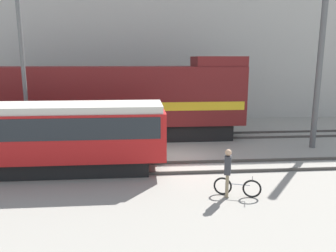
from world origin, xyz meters
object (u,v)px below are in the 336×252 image
freight_locomotive (102,101)px  streetcar (21,135)px  bicycle (237,187)px  person (228,168)px  utility_pole_center (319,73)px  utility_pole_left (22,58)px

freight_locomotive → streetcar: bearing=-114.6°
freight_locomotive → bicycle: 11.11m
person → utility_pole_center: utility_pole_center is taller
freight_locomotive → bicycle: freight_locomotive is taller
streetcar → utility_pole_left: 4.48m
bicycle → utility_pole_center: 9.57m
streetcar → utility_pole_left: utility_pole_left is taller
freight_locomotive → streetcar: freight_locomotive is taller
person → utility_pole_left: bearing=145.1°
utility_pole_center → freight_locomotive: bearing=165.9°
person → streetcar: bearing=158.6°
person → utility_pole_center: 9.57m
streetcar → utility_pole_left: (-0.71, 3.02, 3.23)m
freight_locomotive → utility_pole_left: 5.30m
utility_pole_center → bicycle: bearing=-134.9°
bicycle → person: size_ratio=0.92×
streetcar → person: size_ratio=6.89×
freight_locomotive → utility_pole_center: utility_pole_center is taller
streetcar → person: streetcar is taller
utility_pole_left → utility_pole_center: (15.51, 0.00, -0.82)m
streetcar → person: bearing=-21.4°
streetcar → person: 8.84m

